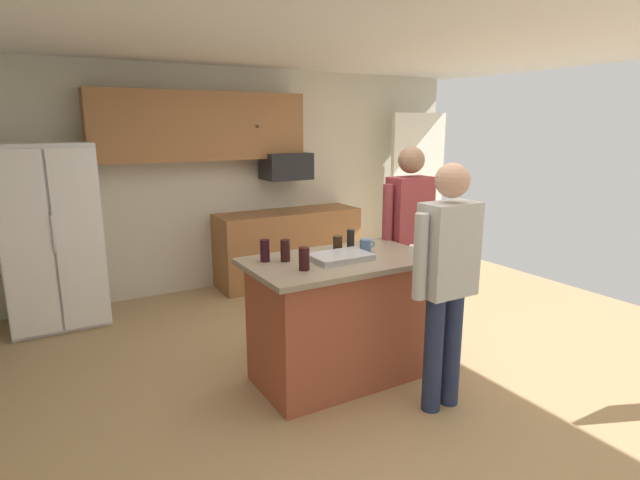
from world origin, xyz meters
The scene contains 19 objects.
floor centered at (0.00, 0.00, 0.00)m, with size 7.04×7.04×0.00m, color tan.
ceiling centered at (0.00, 0.00, 2.60)m, with size 7.04×7.04×0.00m, color white.
back_wall centered at (0.00, 2.80, 1.30)m, with size 6.40×0.10×2.60m, color beige.
french_door_window_panel centered at (2.60, 2.40, 1.10)m, with size 0.90×0.06×2.00m, color white.
cabinet_run_upper centered at (-0.40, 2.60, 1.93)m, with size 2.40×0.38×0.75m.
cabinet_run_lower centered at (0.60, 2.48, 0.45)m, with size 1.80×0.63×0.90m.
refrigerator centered at (-2.00, 2.38, 0.89)m, with size 0.87×0.76×1.78m.
microwave_over_range centered at (0.60, 2.50, 1.45)m, with size 0.56×0.40×0.32m, color black.
kitchen_island centered at (-0.19, 0.02, 0.49)m, with size 1.40×0.83×0.97m.
person_guest_left centered at (0.21, -0.69, 0.99)m, with size 0.57×0.22×1.71m.
person_guest_right centered at (0.75, 0.36, 1.02)m, with size 0.57×0.23×1.76m.
glass_dark_ale centered at (-0.56, -0.11, 1.05)m, with size 0.08×0.08×0.16m.
glass_short_whisky centered at (-0.70, 0.23, 1.05)m, with size 0.07×0.07×0.16m.
mug_ceramic_white centered at (0.31, -0.24, 1.02)m, with size 0.12×0.08×0.09m.
glass_pilsner centered at (-0.57, 0.16, 1.05)m, with size 0.07×0.07×0.16m.
glass_stout_tall centered at (0.04, 0.22, 1.05)m, with size 0.06×0.06×0.16m.
tumbler_amber centered at (-0.08, 0.23, 1.03)m, with size 0.07×0.07×0.12m.
mug_blue_stoneware centered at (0.09, 0.09, 1.02)m, with size 0.13×0.09×0.10m.
serving_tray centered at (-0.20, 0.00, 0.99)m, with size 0.44×0.30×0.04m.
Camera 1 is at (-2.14, -3.06, 1.94)m, focal length 28.36 mm.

